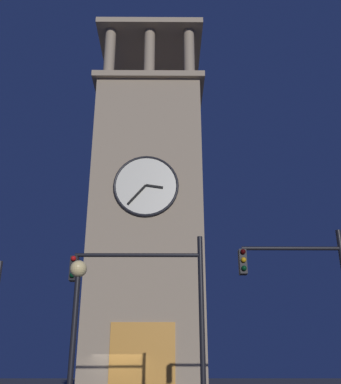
# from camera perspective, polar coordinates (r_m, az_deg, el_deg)

# --- Properties ---
(clocktower) EXTENTS (6.96, 6.71, 25.15)m
(clocktower) POSITION_cam_1_polar(r_m,az_deg,el_deg) (27.46, -2.90, -4.31)
(clocktower) COLOR gray
(clocktower) RESTS_ON ground_plane
(traffic_signal_mid) EXTENTS (4.04, 0.41, 5.65)m
(traffic_signal_mid) POSITION_cam_1_polar(r_m,az_deg,el_deg) (13.68, -1.73, -13.45)
(traffic_signal_mid) COLOR black
(traffic_signal_mid) RESTS_ON ground_plane
(traffic_signal_far) EXTENTS (3.21, 0.41, 5.80)m
(traffic_signal_far) POSITION_cam_1_polar(r_m,az_deg,el_deg) (14.13, 17.74, -12.58)
(traffic_signal_far) COLOR black
(traffic_signal_far) RESTS_ON ground_plane
(street_lamp) EXTENTS (0.44, 0.44, 4.44)m
(street_lamp) POSITION_cam_1_polar(r_m,az_deg,el_deg) (11.93, -11.99, -14.53)
(street_lamp) COLOR black
(street_lamp) RESTS_ON ground_plane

